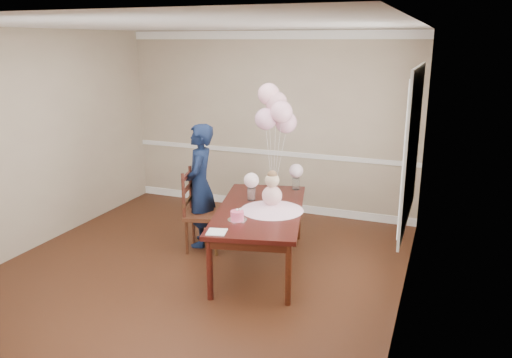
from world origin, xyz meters
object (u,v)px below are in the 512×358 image
object	(u,v)px
dining_table_top	(260,210)
dining_chair_seat	(204,215)
birthday_cake	(237,215)
woman	(200,186)

from	to	relation	value
dining_table_top	dining_chair_seat	world-z (taller)	dining_table_top
birthday_cake	dining_chair_seat	distance (m)	1.03
dining_table_top	birthday_cake	world-z (taller)	birthday_cake
dining_chair_seat	birthday_cake	bearing A→B (deg)	-56.46
birthday_cake	woman	size ratio (longest dim) A/B	0.09
dining_table_top	woman	distance (m)	1.00
birthday_cake	dining_table_top	bearing A→B (deg)	79.36
dining_table_top	birthday_cake	distance (m)	0.47
birthday_cake	dining_chair_seat	bearing A→B (deg)	138.67
dining_table_top	dining_chair_seat	size ratio (longest dim) A/B	4.24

